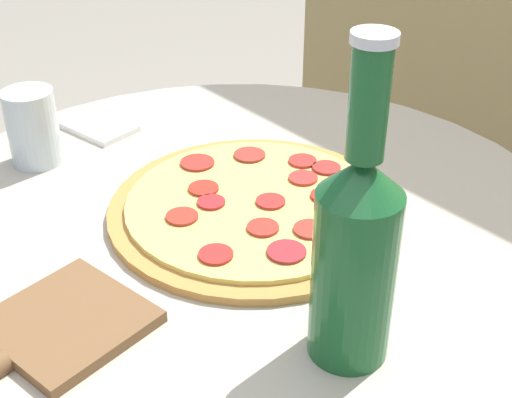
{
  "coord_description": "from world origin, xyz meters",
  "views": [
    {
      "loc": [
        0.53,
        -0.41,
        1.19
      ],
      "look_at": [
        0.0,
        0.03,
        0.76
      ],
      "focal_mm": 50.0,
      "sensor_mm": 36.0,
      "label": 1
    }
  ],
  "objects_px": {
    "beer_bottle": "(356,249)",
    "pizza_paddle": "(44,337)",
    "pizza": "(257,208)",
    "drinking_glass": "(33,127)"
  },
  "relations": [
    {
      "from": "beer_bottle",
      "to": "drinking_glass",
      "type": "distance_m",
      "value": 0.51
    },
    {
      "from": "beer_bottle",
      "to": "pizza_paddle",
      "type": "distance_m",
      "value": 0.29
    },
    {
      "from": "pizza",
      "to": "drinking_glass",
      "type": "relative_size",
      "value": 3.42
    },
    {
      "from": "beer_bottle",
      "to": "drinking_glass",
      "type": "xyz_separation_m",
      "value": [
        -0.5,
        -0.06,
        -0.06
      ]
    },
    {
      "from": "beer_bottle",
      "to": "drinking_glass",
      "type": "bearing_deg",
      "value": -173.55
    },
    {
      "from": "pizza_paddle",
      "to": "drinking_glass",
      "type": "xyz_separation_m",
      "value": [
        -0.32,
        0.15,
        0.04
      ]
    },
    {
      "from": "pizza",
      "to": "drinking_glass",
      "type": "xyz_separation_m",
      "value": [
        -0.28,
        -0.14,
        0.04
      ]
    },
    {
      "from": "beer_bottle",
      "to": "pizza_paddle",
      "type": "xyz_separation_m",
      "value": [
        -0.18,
        -0.2,
        -0.1
      ]
    },
    {
      "from": "beer_bottle",
      "to": "pizza",
      "type": "bearing_deg",
      "value": 159.93
    },
    {
      "from": "drinking_glass",
      "to": "beer_bottle",
      "type": "bearing_deg",
      "value": 6.45
    }
  ]
}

